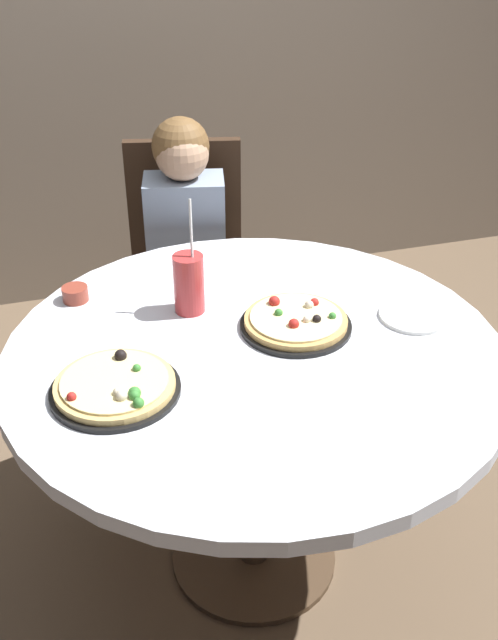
{
  "coord_description": "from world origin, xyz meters",
  "views": [
    {
      "loc": [
        -0.45,
        -1.48,
        1.79
      ],
      "look_at": [
        0.0,
        0.05,
        0.8
      ],
      "focal_mm": 42.7,
      "sensor_mm": 36.0,
      "label": 1
    }
  ],
  "objects_px": {
    "diner_child": "(189,299)",
    "pizza_cheese": "(115,386)",
    "soda_cup": "(189,283)",
    "plate_small": "(414,316)",
    "chair_wooden": "(187,262)",
    "pizza_veggie": "(296,322)",
    "sauce_bowl": "(75,294)",
    "dining_table": "(255,379)"
  },
  "relations": [
    {
      "from": "chair_wooden",
      "to": "plate_small",
      "type": "xyz_separation_m",
      "value": [
        0.42,
        -0.89,
        0.22
      ]
    },
    {
      "from": "pizza_cheese",
      "to": "soda_cup",
      "type": "bearing_deg",
      "value": 51.85
    },
    {
      "from": "soda_cup",
      "to": "plate_small",
      "type": "relative_size",
      "value": 1.7
    },
    {
      "from": "dining_table",
      "to": "pizza_veggie",
      "type": "xyz_separation_m",
      "value": [
        0.13,
        0.06,
        0.11
      ]
    },
    {
      "from": "pizza_veggie",
      "to": "soda_cup",
      "type": "xyz_separation_m",
      "value": [
        -0.24,
        0.16,
        0.06
      ]
    },
    {
      "from": "diner_child",
      "to": "pizza_cheese",
      "type": "xyz_separation_m",
      "value": [
        -0.34,
        -0.81,
        0.28
      ]
    },
    {
      "from": "diner_child",
      "to": "pizza_cheese",
      "type": "relative_size",
      "value": 3.67
    },
    {
      "from": "chair_wooden",
      "to": "diner_child",
      "type": "distance_m",
      "value": 0.19
    },
    {
      "from": "diner_child",
      "to": "soda_cup",
      "type": "height_order",
      "value": "diner_child"
    },
    {
      "from": "dining_table",
      "to": "soda_cup",
      "type": "height_order",
      "value": "soda_cup"
    },
    {
      "from": "soda_cup",
      "to": "sauce_bowl",
      "type": "xyz_separation_m",
      "value": [
        -0.28,
        0.14,
        -0.06
      ]
    },
    {
      "from": "dining_table",
      "to": "chair_wooden",
      "type": "height_order",
      "value": "chair_wooden"
    },
    {
      "from": "sauce_bowl",
      "to": "plate_small",
      "type": "height_order",
      "value": "sauce_bowl"
    },
    {
      "from": "dining_table",
      "to": "sauce_bowl",
      "type": "bearing_deg",
      "value": 138.12
    },
    {
      "from": "dining_table",
      "to": "diner_child",
      "type": "relative_size",
      "value": 1.14
    },
    {
      "from": "plate_small",
      "to": "chair_wooden",
      "type": "bearing_deg",
      "value": 115.32
    },
    {
      "from": "pizza_veggie",
      "to": "sauce_bowl",
      "type": "height_order",
      "value": "pizza_veggie"
    },
    {
      "from": "chair_wooden",
      "to": "pizza_cheese",
      "type": "distance_m",
      "value": 1.08
    },
    {
      "from": "dining_table",
      "to": "pizza_cheese",
      "type": "height_order",
      "value": "pizza_cheese"
    },
    {
      "from": "dining_table",
      "to": "sauce_bowl",
      "type": "height_order",
      "value": "sauce_bowl"
    },
    {
      "from": "dining_table",
      "to": "sauce_bowl",
      "type": "xyz_separation_m",
      "value": [
        -0.4,
        0.36,
        0.12
      ]
    },
    {
      "from": "pizza_cheese",
      "to": "sauce_bowl",
      "type": "distance_m",
      "value": 0.44
    },
    {
      "from": "chair_wooden",
      "to": "diner_child",
      "type": "xyz_separation_m",
      "value": [
        -0.04,
        -0.18,
        -0.05
      ]
    },
    {
      "from": "pizza_veggie",
      "to": "sauce_bowl",
      "type": "distance_m",
      "value": 0.6
    },
    {
      "from": "diner_child",
      "to": "plate_small",
      "type": "distance_m",
      "value": 0.88
    },
    {
      "from": "sauce_bowl",
      "to": "dining_table",
      "type": "bearing_deg",
      "value": -41.88
    },
    {
      "from": "diner_child",
      "to": "dining_table",
      "type": "bearing_deg",
      "value": -88.75
    },
    {
      "from": "soda_cup",
      "to": "plate_small",
      "type": "xyz_separation_m",
      "value": [
        0.55,
        -0.2,
        -0.08
      ]
    },
    {
      "from": "dining_table",
      "to": "pizza_veggie",
      "type": "distance_m",
      "value": 0.18
    },
    {
      "from": "diner_child",
      "to": "sauce_bowl",
      "type": "bearing_deg",
      "value": -135.93
    },
    {
      "from": "diner_child",
      "to": "pizza_veggie",
      "type": "distance_m",
      "value": 0.74
    },
    {
      "from": "soda_cup",
      "to": "plate_small",
      "type": "distance_m",
      "value": 0.59
    },
    {
      "from": "dining_table",
      "to": "pizza_cheese",
      "type": "xyz_separation_m",
      "value": [
        -0.35,
        -0.08,
        0.11
      ]
    },
    {
      "from": "diner_child",
      "to": "plate_small",
      "type": "xyz_separation_m",
      "value": [
        0.45,
        -0.71,
        0.27
      ]
    },
    {
      "from": "pizza_cheese",
      "to": "dining_table",
      "type": "bearing_deg",
      "value": 13.59
    },
    {
      "from": "dining_table",
      "to": "pizza_veggie",
      "type": "bearing_deg",
      "value": 25.09
    },
    {
      "from": "pizza_veggie",
      "to": "sauce_bowl",
      "type": "bearing_deg",
      "value": 150.47
    },
    {
      "from": "soda_cup",
      "to": "sauce_bowl",
      "type": "height_order",
      "value": "soda_cup"
    },
    {
      "from": "sauce_bowl",
      "to": "plate_small",
      "type": "distance_m",
      "value": 0.9
    },
    {
      "from": "pizza_veggie",
      "to": "plate_small",
      "type": "relative_size",
      "value": 1.59
    },
    {
      "from": "pizza_veggie",
      "to": "pizza_cheese",
      "type": "distance_m",
      "value": 0.5
    },
    {
      "from": "dining_table",
      "to": "pizza_cheese",
      "type": "bearing_deg",
      "value": -166.41
    }
  ]
}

